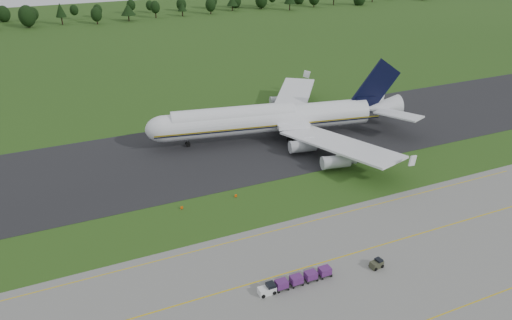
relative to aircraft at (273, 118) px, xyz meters
name	(u,v)px	position (x,y,z in m)	size (l,w,h in m)	color
ground	(254,206)	(-18.94, -30.04, -5.64)	(600.00, 600.00, 0.00)	#254615
apron	(347,313)	(-18.94, -64.04, -5.61)	(300.00, 52.00, 0.06)	slate
taxiway	(209,153)	(-18.94, -2.04, -5.60)	(300.00, 40.00, 0.08)	black
apron_markings	(323,285)	(-18.94, -57.02, -5.58)	(300.00, 30.20, 0.01)	gold
tree_line	(114,11)	(-8.18, 189.68, 0.30)	(525.05, 21.93, 11.82)	black
aircraft	(273,118)	(0.00, 0.00, 0.00)	(70.62, 67.52, 19.75)	white
baggage_train	(295,281)	(-23.08, -55.21, -4.74)	(12.90, 1.65, 1.59)	silver
utility_cart	(376,264)	(-8.41, -56.88, -5.00)	(2.32, 1.59, 1.19)	#373928
edge_markers	(209,202)	(-26.91, -25.26, -5.37)	(12.28, 0.30, 0.60)	#E64D07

